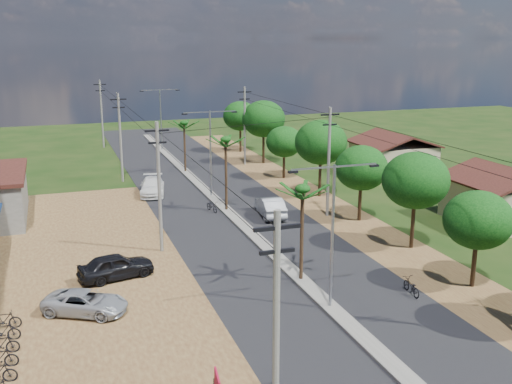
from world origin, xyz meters
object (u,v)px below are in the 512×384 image
Objects in this scene: car_white_far at (152,187)px; moto_rider_east at (411,287)px; car_silver_mid at (270,207)px; car_parked_dark at (116,267)px; car_parked_silver at (86,303)px.

car_white_far reaches higher than moto_rider_east.
car_silver_mid is 0.93× the size of car_white_far.
car_white_far is at bearing -28.46° from car_parked_dark.
car_parked_dark is at bearing 41.97° from car_silver_mid.
car_white_far is 29.34m from moto_rider_east.
car_parked_dark is at bearing -94.47° from car_white_far.
car_parked_silver is 0.98× the size of car_parked_dark.
car_parked_silver is at bearing 48.72° from car_silver_mid.
car_parked_silver is 18.13m from moto_rider_east.
car_parked_dark reaches higher than car_white_far.
car_white_far is 2.93× the size of moto_rider_east.
car_parked_dark is (-5.50, -19.57, 0.02)m from car_white_far.
car_silver_mid is 1.07× the size of car_parked_dark.
car_silver_mid is 12.97m from car_white_far.
car_parked_dark reaches higher than moto_rider_east.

